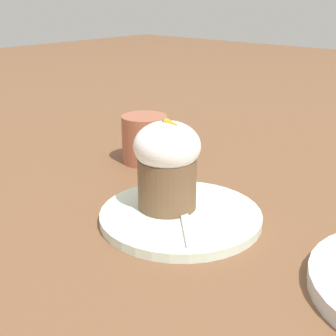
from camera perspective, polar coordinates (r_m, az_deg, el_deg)
name	(u,v)px	position (r m, az deg, el deg)	size (l,w,h in m)	color
ground_plane	(181,220)	(0.62, 1.54, -6.38)	(4.00, 4.00, 0.00)	brown
dessert_plate	(181,216)	(0.62, 1.54, -5.87)	(0.21, 0.21, 0.01)	silver
carrot_cake	(168,163)	(0.61, 0.00, 0.63)	(0.09, 0.09, 0.12)	brown
spoon	(183,209)	(0.62, 1.87, -5.07)	(0.11, 0.11, 0.01)	silver
coffee_cup	(146,139)	(0.82, -2.76, 3.52)	(0.11, 0.08, 0.08)	#9E563D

